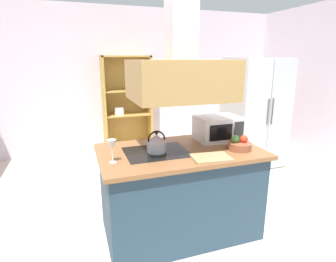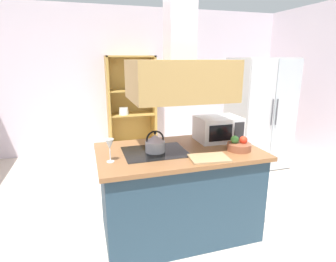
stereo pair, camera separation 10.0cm
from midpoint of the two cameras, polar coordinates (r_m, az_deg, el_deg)
ground_plane at (r=3.16m, az=4.91°, el=-19.11°), size 7.80×7.80×0.00m
wall_back at (r=5.51m, az=-7.64°, el=10.41°), size 6.00×0.12×2.70m
kitchen_island at (r=2.87m, az=1.30°, el=-12.35°), size 1.58×0.94×0.90m
range_hood at (r=2.55m, az=1.47°, el=13.44°), size 0.90×0.70×1.30m
refrigerator at (r=4.78m, az=16.99°, el=3.68°), size 0.90×0.78×1.78m
dish_cabinet at (r=5.33m, az=-9.11°, el=4.36°), size 0.90×0.40×1.82m
kettle at (r=2.60m, az=-3.53°, el=-2.55°), size 0.19×0.19×0.21m
cutting_board at (r=2.47m, az=7.82°, el=-5.52°), size 0.36×0.27×0.02m
microwave at (r=3.02m, az=9.38°, el=0.56°), size 0.46×0.35×0.26m
wine_glass_on_counter at (r=2.37m, az=-12.80°, el=-3.03°), size 0.08×0.08×0.21m
fruit_bowl at (r=2.76m, az=13.69°, el=-2.79°), size 0.23×0.23×0.14m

